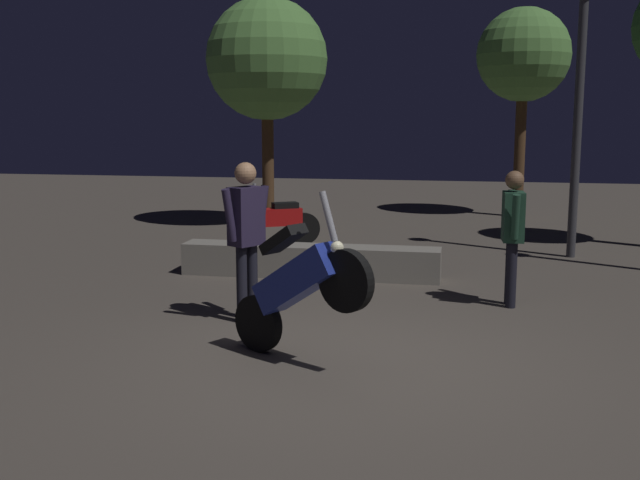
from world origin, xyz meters
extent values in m
plane|color=#4C443D|center=(0.00, 0.00, 0.00)|extent=(40.00, 40.00, 0.00)
cylinder|color=black|center=(-0.92, 0.19, 0.28)|extent=(0.53, 0.37, 0.56)
cylinder|color=black|center=(0.03, -0.36, 0.86)|extent=(0.53, 0.37, 0.56)
cube|color=navy|center=(-0.45, -0.09, 0.80)|extent=(0.98, 0.75, 0.76)
cube|color=black|center=(-0.62, 0.01, 1.15)|extent=(0.49, 0.42, 0.32)
cylinder|color=gray|center=(-0.15, -0.26, 1.41)|extent=(0.21, 0.16, 0.44)
sphere|color=#F2EABF|center=(-0.06, -0.31, 1.14)|extent=(0.12, 0.12, 0.12)
cylinder|color=black|center=(-1.78, 6.37, 0.28)|extent=(0.54, 0.36, 0.56)
cylinder|color=black|center=(-2.74, 5.83, 0.28)|extent=(0.54, 0.36, 0.56)
cube|color=#B71414|center=(-2.26, 6.10, 0.51)|extent=(0.97, 0.73, 0.30)
cube|color=black|center=(-2.09, 6.20, 0.71)|extent=(0.50, 0.43, 0.10)
cylinder|color=gray|center=(-2.57, 5.93, 0.89)|extent=(0.08, 0.08, 0.45)
sphere|color=#F2EABF|center=(-2.65, 5.88, 0.56)|extent=(0.12, 0.12, 0.12)
cylinder|color=black|center=(1.59, 2.41, 0.40)|extent=(0.12, 0.12, 0.79)
cylinder|color=black|center=(1.58, 2.57, 0.40)|extent=(0.12, 0.12, 0.79)
cube|color=#1E3F2D|center=(1.59, 2.49, 1.09)|extent=(0.26, 0.37, 0.59)
sphere|color=brown|center=(1.59, 2.49, 1.53)|extent=(0.22, 0.22, 0.22)
cylinder|color=#1E3F2D|center=(1.60, 2.25, 1.12)|extent=(0.10, 0.19, 0.54)
cylinder|color=#1E3F2D|center=(1.58, 2.73, 1.12)|extent=(0.10, 0.19, 0.54)
cylinder|color=black|center=(-1.38, 1.16, 0.43)|extent=(0.12, 0.12, 0.86)
cylinder|color=black|center=(-1.30, 1.30, 0.43)|extent=(0.12, 0.12, 0.86)
cube|color=#261E38|center=(-1.34, 1.23, 1.19)|extent=(0.39, 0.43, 0.64)
sphere|color=#9E7251|center=(-1.34, 1.23, 1.66)|extent=(0.24, 0.24, 0.24)
cylinder|color=#261E38|center=(-1.46, 1.03, 1.22)|extent=(0.18, 0.21, 0.59)
cylinder|color=#261E38|center=(-1.21, 1.44, 1.22)|extent=(0.18, 0.21, 0.59)
cylinder|color=#38383D|center=(2.72, 5.98, 2.04)|extent=(0.14, 0.14, 4.08)
cylinder|color=#4C331E|center=(2.17, 10.92, 1.43)|extent=(0.24, 0.24, 2.86)
sphere|color=#568C42|center=(2.17, 10.92, 3.57)|extent=(2.04, 2.04, 2.04)
cylinder|color=#4C331E|center=(-2.96, 8.38, 1.26)|extent=(0.24, 0.24, 2.53)
sphere|color=#568C42|center=(-2.96, 8.38, 3.38)|extent=(2.43, 2.43, 2.43)
cube|color=gray|center=(-1.13, 3.69, 0.23)|extent=(3.69, 0.50, 0.45)
camera|label=1|loc=(1.04, -6.81, 2.30)|focal=43.06mm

